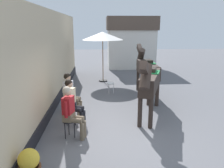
# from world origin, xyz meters

# --- Properties ---
(ground_plane) EXTENTS (40.00, 40.00, 0.00)m
(ground_plane) POSITION_xyz_m (0.00, 3.00, 0.00)
(ground_plane) COLOR slate
(pub_facade_wall) EXTENTS (0.34, 14.00, 3.40)m
(pub_facade_wall) POSITION_xyz_m (-2.55, 1.50, 1.54)
(pub_facade_wall) COLOR #CCB793
(pub_facade_wall) RESTS_ON ground_plane
(distant_cottage) EXTENTS (3.40, 2.60, 3.50)m
(distant_cottage) POSITION_xyz_m (1.40, 10.21, 1.80)
(distant_cottage) COLOR silver
(distant_cottage) RESTS_ON ground_plane
(seated_visitor_near) EXTENTS (0.61, 0.48, 1.39)m
(seated_visitor_near) POSITION_xyz_m (-1.54, -0.33, 0.78)
(seated_visitor_near) COLOR black
(seated_visitor_near) RESTS_ON ground_plane
(seated_visitor_middle) EXTENTS (0.61, 0.49, 1.39)m
(seated_visitor_middle) POSITION_xyz_m (-1.60, 0.45, 0.78)
(seated_visitor_middle) COLOR red
(seated_visitor_middle) RESTS_ON ground_plane
(seated_visitor_far) EXTENTS (0.61, 0.49, 1.39)m
(seated_visitor_far) POSITION_xyz_m (-1.77, 1.34, 0.78)
(seated_visitor_far) COLOR gold
(seated_visitor_far) RESTS_ON ground_plane
(saddled_horse_near) EXTENTS (1.26, 2.87, 2.06)m
(saddled_horse_near) POSITION_xyz_m (0.78, 0.98, 1.16)
(saddled_horse_near) COLOR #2D231E
(saddled_horse_near) RESTS_ON ground_plane
(saddled_horse_far) EXTENTS (0.54, 3.00, 2.06)m
(saddled_horse_far) POSITION_xyz_m (1.13, 3.24, 1.16)
(saddled_horse_far) COLOR #2D231E
(saddled_horse_far) RESTS_ON ground_plane
(flower_planter_near) EXTENTS (0.43, 0.43, 0.64)m
(flower_planter_near) POSITION_xyz_m (-2.13, -1.98, 0.33)
(flower_planter_near) COLOR brown
(flower_planter_near) RESTS_ON ground_plane
(cafe_parasol) EXTENTS (2.10, 2.10, 2.58)m
(cafe_parasol) POSITION_xyz_m (-0.63, 5.89, 2.36)
(cafe_parasol) COLOR black
(cafe_parasol) RESTS_ON ground_plane
(spare_stool_white) EXTENTS (0.32, 0.32, 0.46)m
(spare_stool_white) POSITION_xyz_m (-0.35, 3.63, 0.40)
(spare_stool_white) COLOR white
(spare_stool_white) RESTS_ON ground_plane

